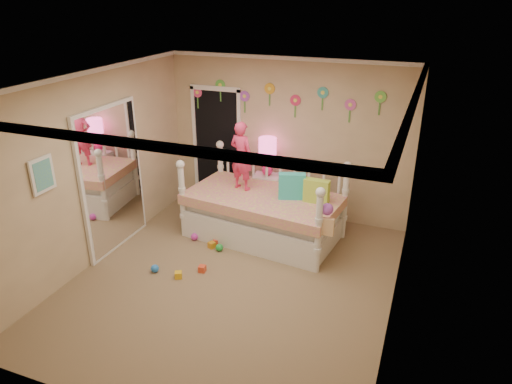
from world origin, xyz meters
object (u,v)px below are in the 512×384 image
at_px(daybed, 263,199).
at_px(child, 242,156).
at_px(table_lamp, 267,151).
at_px(nightstand, 267,195).

bearing_deg(daybed, child, 171.62).
bearing_deg(child, table_lamp, -93.98).
distance_m(child, nightstand, 1.08).
distance_m(nightstand, table_lamp, 0.78).
distance_m(child, table_lamp, 0.65).
bearing_deg(child, daybed, 178.20).
xyz_separation_m(daybed, nightstand, (-0.20, 0.72, -0.27)).
xyz_separation_m(nightstand, table_lamp, (0.00, 0.00, 0.78)).
height_order(nightstand, table_lamp, table_lamp).
bearing_deg(daybed, table_lamp, 112.34).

